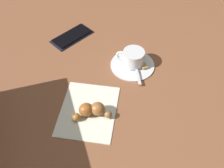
{
  "coord_description": "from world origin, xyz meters",
  "views": [
    {
      "loc": [
        -0.51,
        -0.15,
        0.62
      ],
      "look_at": [
        -0.02,
        0.01,
        0.01
      ],
      "focal_mm": 42.14,
      "sensor_mm": 36.0,
      "label": 1
    }
  ],
  "objects_px": {
    "espresso_cup": "(133,57)",
    "teaspoon": "(135,63)",
    "croissant": "(92,110)",
    "saucer": "(133,65)",
    "sugar_packet": "(141,61)",
    "napkin": "(88,110)",
    "cell_phone": "(72,36)"
  },
  "relations": [
    {
      "from": "espresso_cup",
      "to": "teaspoon",
      "type": "distance_m",
      "value": 0.02
    },
    {
      "from": "croissant",
      "to": "espresso_cup",
      "type": "bearing_deg",
      "value": -13.79
    },
    {
      "from": "saucer",
      "to": "croissant",
      "type": "bearing_deg",
      "value": 165.55
    },
    {
      "from": "espresso_cup",
      "to": "teaspoon",
      "type": "height_order",
      "value": "espresso_cup"
    },
    {
      "from": "espresso_cup",
      "to": "sugar_packet",
      "type": "xyz_separation_m",
      "value": [
        0.01,
        -0.02,
        -0.02
      ]
    },
    {
      "from": "sugar_packet",
      "to": "napkin",
      "type": "xyz_separation_m",
      "value": [
        -0.23,
        0.1,
        -0.01
      ]
    },
    {
      "from": "teaspoon",
      "to": "napkin",
      "type": "height_order",
      "value": "teaspoon"
    },
    {
      "from": "teaspoon",
      "to": "croissant",
      "type": "xyz_separation_m",
      "value": [
        -0.23,
        0.06,
        0.01
      ]
    },
    {
      "from": "napkin",
      "to": "cell_phone",
      "type": "relative_size",
      "value": 1.16
    },
    {
      "from": "cell_phone",
      "to": "croissant",
      "type": "bearing_deg",
      "value": -147.02
    },
    {
      "from": "saucer",
      "to": "napkin",
      "type": "height_order",
      "value": "saucer"
    },
    {
      "from": "napkin",
      "to": "croissant",
      "type": "distance_m",
      "value": 0.03
    },
    {
      "from": "sugar_packet",
      "to": "cell_phone",
      "type": "bearing_deg",
      "value": 39.4
    },
    {
      "from": "espresso_cup",
      "to": "sugar_packet",
      "type": "distance_m",
      "value": 0.03
    },
    {
      "from": "espresso_cup",
      "to": "napkin",
      "type": "xyz_separation_m",
      "value": [
        -0.22,
        0.07,
        -0.03
      ]
    },
    {
      "from": "saucer",
      "to": "teaspoon",
      "type": "relative_size",
      "value": 1.07
    },
    {
      "from": "saucer",
      "to": "espresso_cup",
      "type": "height_order",
      "value": "espresso_cup"
    },
    {
      "from": "teaspoon",
      "to": "sugar_packet",
      "type": "xyz_separation_m",
      "value": [
        0.01,
        -0.02,
        0.0
      ]
    },
    {
      "from": "espresso_cup",
      "to": "cell_phone",
      "type": "height_order",
      "value": "espresso_cup"
    },
    {
      "from": "teaspoon",
      "to": "croissant",
      "type": "relative_size",
      "value": 1.24
    },
    {
      "from": "espresso_cup",
      "to": "napkin",
      "type": "bearing_deg",
      "value": 161.95
    },
    {
      "from": "espresso_cup",
      "to": "napkin",
      "type": "relative_size",
      "value": 0.48
    },
    {
      "from": "saucer",
      "to": "teaspoon",
      "type": "distance_m",
      "value": 0.01
    },
    {
      "from": "saucer",
      "to": "espresso_cup",
      "type": "bearing_deg",
      "value": 14.35
    },
    {
      "from": "napkin",
      "to": "croissant",
      "type": "xyz_separation_m",
      "value": [
        -0.01,
        -0.02,
        0.02
      ]
    },
    {
      "from": "espresso_cup",
      "to": "sugar_packet",
      "type": "bearing_deg",
      "value": -65.08
    },
    {
      "from": "saucer",
      "to": "cell_phone",
      "type": "distance_m",
      "value": 0.26
    },
    {
      "from": "croissant",
      "to": "cell_phone",
      "type": "distance_m",
      "value": 0.35
    },
    {
      "from": "napkin",
      "to": "saucer",
      "type": "bearing_deg",
      "value": -18.8
    },
    {
      "from": "teaspoon",
      "to": "sugar_packet",
      "type": "bearing_deg",
      "value": -51.45
    },
    {
      "from": "croissant",
      "to": "cell_phone",
      "type": "bearing_deg",
      "value": 32.98
    },
    {
      "from": "sugar_packet",
      "to": "croissant",
      "type": "relative_size",
      "value": 0.65
    }
  ]
}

